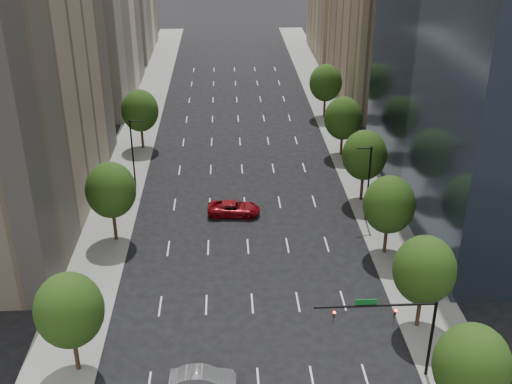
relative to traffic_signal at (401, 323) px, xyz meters
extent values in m
cube|color=slate|center=(-26.03, 30.00, -5.10)|extent=(6.00, 200.00, 0.15)
cube|color=slate|center=(4.97, 30.00, -5.10)|extent=(6.00, 200.00, 0.15)
cube|color=beige|center=(-35.53, 106.00, 3.83)|extent=(14.00, 26.00, 18.00)
cube|color=#8C7759|center=(14.47, 70.00, 9.83)|extent=(14.00, 30.00, 30.00)
cube|color=#8C7759|center=(14.47, 103.00, 2.83)|extent=(14.00, 26.00, 16.00)
ellipsoid|color=#1C3A0F|center=(3.47, -5.00, 0.23)|extent=(5.20, 5.20, 5.98)
cylinder|color=#382316|center=(3.47, 6.00, -3.17)|extent=(0.36, 0.36, 4.00)
ellipsoid|color=#1C3A0F|center=(3.47, 6.00, 0.59)|extent=(5.20, 5.20, 5.98)
cylinder|color=#382316|center=(3.47, 18.00, -3.22)|extent=(0.36, 0.36, 3.90)
ellipsoid|color=#1C3A0F|center=(3.47, 18.00, 0.44)|extent=(5.20, 5.20, 5.98)
cylinder|color=#382316|center=(3.47, 30.00, -3.12)|extent=(0.36, 0.36, 4.10)
ellipsoid|color=#1C3A0F|center=(3.47, 30.00, 0.73)|extent=(5.20, 5.20, 5.98)
cylinder|color=#382316|center=(3.47, 44.00, -3.27)|extent=(0.36, 0.36, 3.80)
ellipsoid|color=#1C3A0F|center=(3.47, 44.00, 0.30)|extent=(5.20, 5.20, 5.98)
cylinder|color=#382316|center=(3.47, 60.00, -3.17)|extent=(0.36, 0.36, 4.00)
ellipsoid|color=#1C3A0F|center=(3.47, 60.00, 0.59)|extent=(5.20, 5.20, 5.98)
cylinder|color=#382316|center=(-24.53, 2.00, -3.17)|extent=(0.36, 0.36, 4.00)
ellipsoid|color=#1C3A0F|center=(-24.53, 2.00, 0.59)|extent=(5.20, 5.20, 5.98)
cylinder|color=#382316|center=(-24.53, 22.00, -3.10)|extent=(0.36, 0.36, 4.15)
ellipsoid|color=#1C3A0F|center=(-24.53, 22.00, 0.80)|extent=(5.20, 5.20, 5.98)
cylinder|color=#382316|center=(-24.53, 48.00, -3.20)|extent=(0.36, 0.36, 3.95)
ellipsoid|color=#1C3A0F|center=(-24.53, 48.00, 0.52)|extent=(5.20, 5.20, 5.98)
cylinder|color=black|center=(2.97, 25.00, -0.67)|extent=(0.20, 0.20, 9.00)
cylinder|color=black|center=(2.17, 25.00, 3.63)|extent=(1.60, 0.14, 0.14)
cylinder|color=black|center=(-24.03, 35.00, -0.67)|extent=(0.20, 0.20, 9.00)
cylinder|color=black|center=(-23.23, 35.00, 3.63)|extent=(1.60, 0.14, 0.14)
cylinder|color=black|center=(2.47, 0.00, -1.67)|extent=(0.24, 0.24, 7.00)
cylinder|color=black|center=(-2.03, 0.00, 1.63)|extent=(9.00, 0.18, 0.18)
imported|color=black|center=(-0.53, 0.00, 1.08)|extent=(0.18, 0.22, 1.10)
imported|color=black|center=(-5.03, 0.00, 1.08)|extent=(0.18, 0.22, 1.10)
sphere|color=#FF0C07|center=(-0.53, -0.18, 1.28)|extent=(0.20, 0.20, 0.20)
sphere|color=#FF0C07|center=(-5.03, -0.18, 1.28)|extent=(0.20, 0.20, 0.20)
cube|color=#0C591E|center=(-2.73, 0.00, 1.98)|extent=(1.60, 0.06, 0.45)
imported|color=gray|center=(-14.74, -0.45, -4.35)|extent=(5.04, 1.81, 1.65)
imported|color=maroon|center=(-11.86, 27.08, -4.34)|extent=(6.17, 3.17, 1.67)
camera|label=1|loc=(-12.58, -36.78, 29.16)|focal=44.19mm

